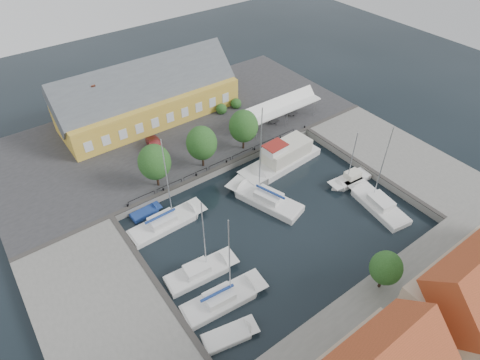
{
  "coord_description": "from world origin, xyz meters",
  "views": [
    {
      "loc": [
        -23.7,
        -26.46,
        36.22
      ],
      "look_at": [
        0.0,
        6.0,
        1.5
      ],
      "focal_mm": 30.0,
      "sensor_mm": 36.0,
      "label": 1
    }
  ],
  "objects_px": {
    "trawler": "(283,158)",
    "west_boat_a": "(166,224)",
    "launch_nw": "(146,213)",
    "launch_sw": "(229,336)",
    "east_boat_b": "(350,180)",
    "warehouse": "(144,98)",
    "tent_canopy": "(280,107)",
    "center_sailboat": "(265,200)",
    "east_boat_c": "(377,205)",
    "car_silver": "(220,77)",
    "west_boat_c": "(200,273)",
    "car_red": "(155,146)",
    "west_boat_d": "(223,300)"
  },
  "relations": [
    {
      "from": "west_boat_a",
      "to": "launch_sw",
      "type": "distance_m",
      "value": 16.45
    },
    {
      "from": "car_red",
      "to": "east_boat_c",
      "type": "bearing_deg",
      "value": -47.7
    },
    {
      "from": "warehouse",
      "to": "east_boat_b",
      "type": "relative_size",
      "value": 3.18
    },
    {
      "from": "east_boat_c",
      "to": "launch_sw",
      "type": "height_order",
      "value": "east_boat_c"
    },
    {
      "from": "trawler",
      "to": "west_boat_d",
      "type": "xyz_separation_m",
      "value": [
        -19.74,
        -13.59,
        -0.75
      ]
    },
    {
      "from": "tent_canopy",
      "to": "east_boat_c",
      "type": "xyz_separation_m",
      "value": [
        -1.81,
        -21.65,
        -3.43
      ]
    },
    {
      "from": "trawler",
      "to": "west_boat_a",
      "type": "xyz_separation_m",
      "value": [
        -19.32,
        -0.77,
        -0.75
      ]
    },
    {
      "from": "car_red",
      "to": "east_boat_c",
      "type": "xyz_separation_m",
      "value": [
        17.88,
        -26.32,
        -1.52
      ]
    },
    {
      "from": "car_silver",
      "to": "trawler",
      "type": "relative_size",
      "value": 0.32
    },
    {
      "from": "car_silver",
      "to": "west_boat_c",
      "type": "distance_m",
      "value": 43.14
    },
    {
      "from": "west_boat_d",
      "to": "launch_sw",
      "type": "relative_size",
      "value": 2.13
    },
    {
      "from": "west_boat_c",
      "to": "launch_nw",
      "type": "relative_size",
      "value": 2.73
    },
    {
      "from": "trawler",
      "to": "warehouse",
      "type": "bearing_deg",
      "value": 116.2
    },
    {
      "from": "warehouse",
      "to": "west_boat_c",
      "type": "relative_size",
      "value": 2.58
    },
    {
      "from": "center_sailboat",
      "to": "west_boat_a",
      "type": "height_order",
      "value": "center_sailboat"
    },
    {
      "from": "center_sailboat",
      "to": "launch_sw",
      "type": "xyz_separation_m",
      "value": [
        -14.38,
        -12.34,
        -0.27
      ]
    },
    {
      "from": "west_boat_c",
      "to": "center_sailboat",
      "type": "bearing_deg",
      "value": 19.87
    },
    {
      "from": "warehouse",
      "to": "car_red",
      "type": "relative_size",
      "value": 6.05
    },
    {
      "from": "east_boat_b",
      "to": "west_boat_d",
      "type": "xyz_separation_m",
      "value": [
        -24.64,
        -5.1,
        0.01
      ]
    },
    {
      "from": "tent_canopy",
      "to": "center_sailboat",
      "type": "distance_m",
      "value": 18.34
    },
    {
      "from": "car_red",
      "to": "west_boat_c",
      "type": "xyz_separation_m",
      "value": [
        -6.04,
        -21.9,
        -1.52
      ]
    },
    {
      "from": "center_sailboat",
      "to": "west_boat_c",
      "type": "relative_size",
      "value": 1.29
    },
    {
      "from": "car_silver",
      "to": "car_red",
      "type": "distance_m",
      "value": 23.53
    },
    {
      "from": "car_silver",
      "to": "launch_nw",
      "type": "relative_size",
      "value": 1.07
    },
    {
      "from": "car_red",
      "to": "center_sailboat",
      "type": "distance_m",
      "value": 18.61
    },
    {
      "from": "warehouse",
      "to": "east_boat_b",
      "type": "distance_m",
      "value": 34.23
    },
    {
      "from": "west_boat_c",
      "to": "car_silver",
      "type": "bearing_deg",
      "value": 53.0
    },
    {
      "from": "car_silver",
      "to": "trawler",
      "type": "bearing_deg",
      "value": 174.23
    },
    {
      "from": "west_boat_d",
      "to": "launch_nw",
      "type": "height_order",
      "value": "west_boat_d"
    },
    {
      "from": "car_red",
      "to": "east_boat_b",
      "type": "distance_m",
      "value": 28.14
    },
    {
      "from": "car_red",
      "to": "west_boat_c",
      "type": "height_order",
      "value": "west_boat_c"
    },
    {
      "from": "center_sailboat",
      "to": "trawler",
      "type": "distance_m",
      "value": 8.47
    },
    {
      "from": "trawler",
      "to": "launch_sw",
      "type": "height_order",
      "value": "trawler"
    },
    {
      "from": "tent_canopy",
      "to": "launch_sw",
      "type": "height_order",
      "value": "tent_canopy"
    },
    {
      "from": "launch_nw",
      "to": "east_boat_c",
      "type": "bearing_deg",
      "value": -33.48
    },
    {
      "from": "warehouse",
      "to": "trawler",
      "type": "bearing_deg",
      "value": -63.8
    },
    {
      "from": "launch_nw",
      "to": "tent_canopy",
      "type": "bearing_deg",
      "value": 11.51
    },
    {
      "from": "center_sailboat",
      "to": "west_boat_d",
      "type": "bearing_deg",
      "value": -145.28
    },
    {
      "from": "east_boat_b",
      "to": "warehouse",
      "type": "bearing_deg",
      "value": 117.3
    },
    {
      "from": "east_boat_c",
      "to": "launch_nw",
      "type": "distance_m",
      "value": 29.51
    },
    {
      "from": "tent_canopy",
      "to": "west_boat_a",
      "type": "xyz_separation_m",
      "value": [
        -25.23,
        -8.62,
        -3.41
      ]
    },
    {
      "from": "east_boat_b",
      "to": "launch_nw",
      "type": "distance_m",
      "value": 27.66
    },
    {
      "from": "east_boat_c",
      "to": "launch_nw",
      "type": "bearing_deg",
      "value": 146.52
    },
    {
      "from": "east_boat_c",
      "to": "west_boat_a",
      "type": "bearing_deg",
      "value": 150.9
    },
    {
      "from": "center_sailboat",
      "to": "tent_canopy",
      "type": "bearing_deg",
      "value": 44.32
    },
    {
      "from": "launch_nw",
      "to": "launch_sw",
      "type": "bearing_deg",
      "value": -92.53
    },
    {
      "from": "launch_nw",
      "to": "car_red",
      "type": "bearing_deg",
      "value": 56.19
    },
    {
      "from": "warehouse",
      "to": "car_red",
      "type": "height_order",
      "value": "warehouse"
    },
    {
      "from": "car_silver",
      "to": "east_boat_b",
      "type": "height_order",
      "value": "east_boat_b"
    },
    {
      "from": "east_boat_b",
      "to": "west_boat_a",
      "type": "relative_size",
      "value": 0.69
    }
  ]
}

